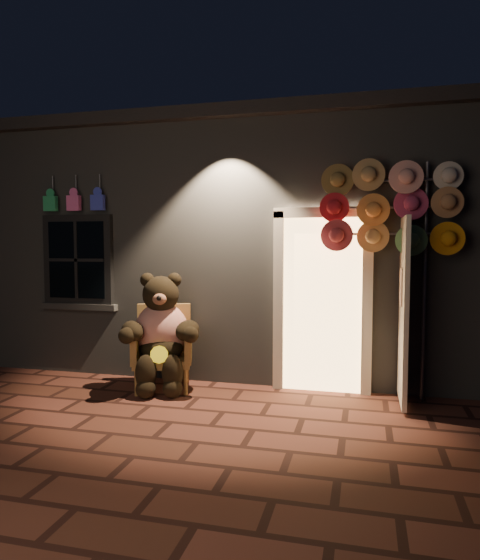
% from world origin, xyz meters
% --- Properties ---
extents(ground, '(60.00, 60.00, 0.00)m').
position_xyz_m(ground, '(0.00, 0.00, 0.00)').
color(ground, brown).
rests_on(ground, ground).
extents(shop_building, '(7.30, 5.95, 3.51)m').
position_xyz_m(shop_building, '(0.00, 3.99, 1.74)').
color(shop_building, slate).
rests_on(shop_building, ground).
extents(wicker_armchair, '(0.84, 0.81, 1.01)m').
position_xyz_m(wicker_armchair, '(-0.55, 1.13, 0.50)').
color(wicker_armchair, '#A06D3E').
rests_on(wicker_armchair, ground).
extents(teddy_bear, '(0.98, 0.91, 1.42)m').
position_xyz_m(teddy_bear, '(-0.52, 1.00, 0.70)').
color(teddy_bear, red).
rests_on(teddy_bear, ground).
extents(hat_rack, '(1.52, 0.22, 2.68)m').
position_xyz_m(hat_rack, '(2.11, 1.28, 2.14)').
color(hat_rack, '#59595E').
rests_on(hat_rack, ground).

